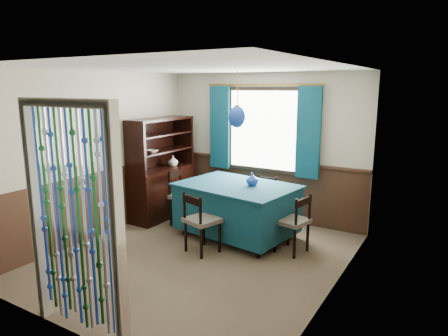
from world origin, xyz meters
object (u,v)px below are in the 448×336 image
Objects in this scene: chair_near at (201,221)px; bowl_shelf at (152,151)px; vase_table at (252,180)px; pendant_lamp at (237,117)px; dining_table at (237,207)px; sideboard at (162,183)px; chair_far at (263,200)px; vase_sideboard at (173,160)px; chair_left at (184,195)px; chair_right at (294,222)px.

bowl_shelf is at bearing 171.00° from chair_near.
pendant_lamp is at bearing -159.51° from vase_table.
bowl_shelf reaches higher than vase_table.
bowl_shelf reaches higher than chair_near.
dining_table is 1.06× the size of sideboard.
dining_table is 2.15× the size of chair_near.
vase_sideboard is at bearing 9.90° from chair_far.
dining_table is 10.71× the size of vase_table.
chair_left is at bearing 18.02° from bowl_shelf.
dining_table is at bearing 95.77° from chair_right.
chair_left is 4.55× the size of bowl_shelf.
chair_right is at bearing 47.56° from chair_near.
pendant_lamp is 4.04× the size of bowl_shelf.
chair_far is (0.13, 0.68, -0.04)m from dining_table.
vase_sideboard reaches higher than dining_table.
vase_table is 1.82m from vase_sideboard.
pendant_lamp is at bearing 96.55° from chair_near.
bowl_shelf is (-1.56, -0.09, 0.74)m from dining_table.
chair_near is 1.05× the size of pendant_lamp.
pendant_lamp is 0.96m from vase_table.
dining_table is 2.22× the size of chair_right.
chair_right is 2.64m from bowl_shelf.
pendant_lamp is 4.73× the size of vase_table.
sideboard is 0.68m from bowl_shelf.
vase_table is (0.35, 0.85, 0.45)m from chair_near.
vase_sideboard is at bearing 89.54° from chair_right.
chair_near is 1.59m from pendant_lamp.
vase_table is at bearing 83.88° from chair_near.
vase_table is at bearing -11.75° from vase_sideboard.
chair_left is at bearing 29.44° from chair_far.
bowl_shelf is (-0.51, -0.17, 0.73)m from chair_left.
chair_right is (0.84, -0.78, 0.01)m from chair_far.
vase_table reaches higher than chair_left.
chair_far is at bearing 24.57° from bowl_shelf.
vase_table reaches higher than chair_near.
chair_right reaches higher than dining_table.
dining_table is 1.70m from vase_sideboard.
vase_sideboard is (-1.42, 1.22, 0.52)m from chair_near.
chair_near is 0.49× the size of sideboard.
dining_table is 0.97m from chair_right.
pendant_lamp is 3.95× the size of vase_sideboard.
chair_near is 1.28m from chair_right.
chair_right is at bearing -6.23° from pendant_lamp.
dining_table is 2.01× the size of chair_left.
chair_left is at bearing -179.69° from vase_table.
dining_table is 0.78m from chair_near.
chair_left is 0.60m from sideboard.
bowl_shelf is at bearing 101.67° from chair_right.
pendant_lamp reaches higher than vase_table.
vase_sideboard is at bearing 90.00° from bowl_shelf.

